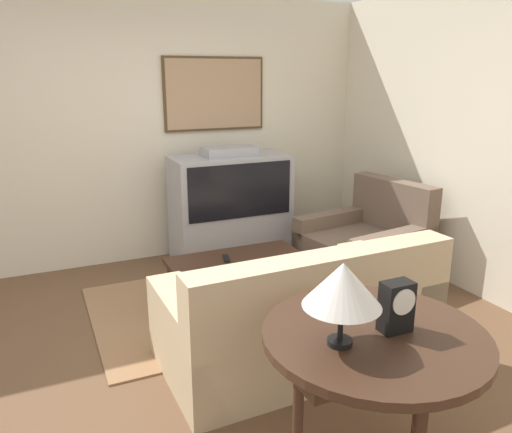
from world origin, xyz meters
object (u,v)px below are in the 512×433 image
object	(u,v)px
console_table	(375,346)
table_lamp	(343,286)
armchair	(366,247)
couch	(299,320)
mantel_clock	(396,307)
tv	(230,208)
coffee_table	(235,262)

from	to	relation	value
console_table	table_lamp	world-z (taller)	table_lamp
armchair	couch	bearing A→B (deg)	-59.84
console_table	mantel_clock	xyz separation A→B (m)	(0.09, -0.02, 0.19)
tv	couch	xyz separation A→B (m)	(-0.29, -2.02, -0.27)
armchair	console_table	world-z (taller)	armchair
table_lamp	mantel_clock	bearing A→B (deg)	-0.26
armchair	mantel_clock	distance (m)	2.66
couch	coffee_table	size ratio (longest dim) A/B	1.59
couch	mantel_clock	size ratio (longest dim) A/B	7.71
couch	armchair	size ratio (longest dim) A/B	1.65
tv	coffee_table	bearing A→B (deg)	-109.21
couch	console_table	distance (m)	1.16
tv	coffee_table	xyz separation A→B (m)	(-0.34, -0.98, -0.20)
armchair	mantel_clock	size ratio (longest dim) A/B	4.67
couch	coffee_table	bearing A→B (deg)	-88.47
armchair	table_lamp	xyz separation A→B (m)	(-1.74, -2.14, 0.78)
console_table	armchair	bearing A→B (deg)	54.08
armchair	coffee_table	size ratio (longest dim) A/B	0.97
couch	table_lamp	xyz separation A→B (m)	(-0.42, -1.08, 0.77)
coffee_table	console_table	world-z (taller)	console_table
armchair	console_table	size ratio (longest dim) A/B	1.08
couch	mantel_clock	bearing A→B (deg)	82.37
armchair	mantel_clock	xyz separation A→B (m)	(-1.45, -2.14, 0.62)
couch	table_lamp	size ratio (longest dim) A/B	4.87
console_table	coffee_table	bearing A→B (deg)	85.73
coffee_table	table_lamp	size ratio (longest dim) A/B	3.05
couch	console_table	xyz separation A→B (m)	(-0.21, -1.06, 0.42)
coffee_table	mantel_clock	size ratio (longest dim) A/B	4.83
tv	mantel_clock	distance (m)	3.15
couch	console_table	bearing A→B (deg)	77.63
tv	table_lamp	size ratio (longest dim) A/B	3.21
table_lamp	couch	bearing A→B (deg)	68.95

